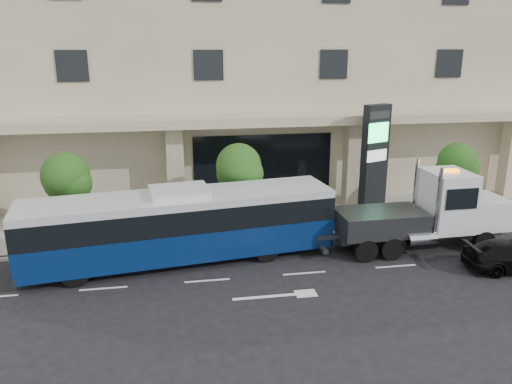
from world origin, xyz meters
TOP-DOWN VIEW (x-y plane):
  - ground at (0.00, 0.00)m, footprint 120.00×120.00m
  - sidewalk at (0.00, 5.00)m, footprint 120.00×6.00m
  - curb at (0.00, 2.00)m, footprint 120.00×0.30m
  - convention_center at (-0.00, 15.42)m, footprint 60.00×17.60m
  - tree_left at (-9.97, 3.59)m, footprint 2.27×2.20m
  - tree_mid at (-1.97, 3.59)m, footprint 2.28×2.20m
  - tree_right at (9.53, 3.59)m, footprint 2.10×2.00m
  - city_bus at (-4.92, 0.62)m, footprint 13.37×4.51m
  - tow_truck at (6.26, 0.20)m, footprint 8.91×2.35m
  - signage_pylon at (5.29, 4.44)m, footprint 1.58×1.05m

SIDE VIEW (x-z plane):
  - ground at x=0.00m, z-range 0.00..0.00m
  - sidewalk at x=0.00m, z-range 0.00..0.15m
  - curb at x=0.00m, z-range 0.00..0.15m
  - tow_truck at x=6.26m, z-range -0.36..3.70m
  - city_bus at x=-4.92m, z-range 0.03..3.35m
  - tree_right at x=9.53m, z-range 1.01..5.06m
  - tree_left at x=-9.97m, z-range 1.00..5.22m
  - signage_pylon at x=5.29m, z-range 0.20..6.19m
  - tree_mid at x=-1.97m, z-range 1.07..5.45m
  - convention_center at x=0.00m, z-range -0.03..19.97m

